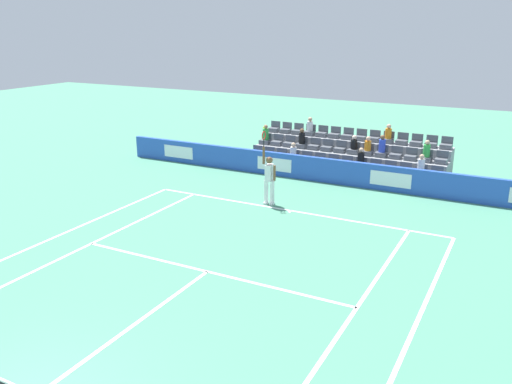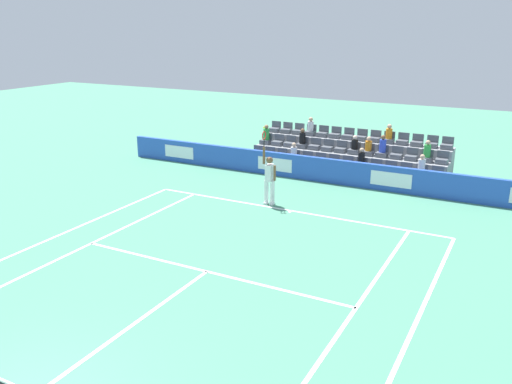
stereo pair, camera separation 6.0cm
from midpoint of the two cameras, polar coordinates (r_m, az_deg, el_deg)
The scene contains 11 objects.
line_baseline at distance 18.96m, azimuth 3.67°, elevation -1.99°, with size 10.97×0.10×0.01m, color white.
line_service at distance 14.49m, azimuth -5.33°, elevation -8.42°, with size 8.23×0.10×0.01m, color white.
line_centre_service at distance 12.27m, azimuth -13.67°, elevation -14.04°, with size 0.10×6.40×0.01m, color white.
line_singles_sideline_left at distance 16.62m, azimuth -18.29°, elevation -5.77°, with size 0.10×11.89×0.01m, color white.
line_singles_sideline_right at distance 12.57m, azimuth 9.90°, elevation -12.95°, with size 0.10×11.89×0.01m, color white.
line_doubles_sideline_left at distance 17.58m, azimuth -21.44°, elevation -4.83°, with size 0.10×11.89×0.01m, color white.
line_doubles_sideline_right at distance 12.31m, azimuth 16.16°, elevation -14.14°, with size 0.10×11.89×0.01m, color white.
line_centre_mark at distance 18.87m, azimuth 3.54°, elevation -2.08°, with size 0.10×0.20×0.01m, color white.
sponsor_barrier at distance 22.32m, azimuth 7.83°, elevation 2.24°, with size 20.15×0.22×1.01m.
tennis_player at distance 19.31m, azimuth 1.31°, elevation 1.49°, with size 0.53×0.37×2.85m.
stadium_stand at distance 24.43m, azimuth 9.71°, elevation 3.59°, with size 8.68×2.85×2.12m.
Camera 1 is at (-7.16, 4.49, 6.32)m, focal length 37.60 mm.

